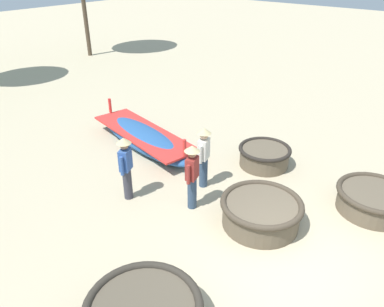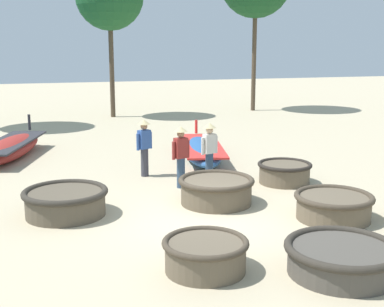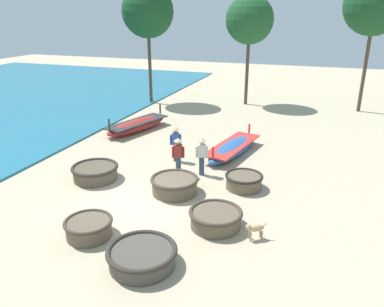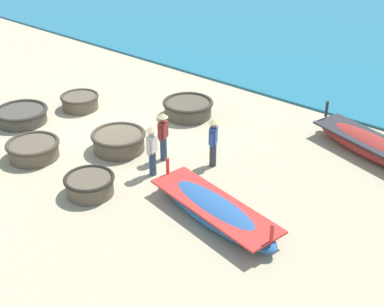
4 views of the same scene
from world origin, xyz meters
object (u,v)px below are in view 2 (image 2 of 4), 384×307
object	(u,v)px
coracle_upturned	(216,189)
long_boat_green_hull	(11,148)
fisherman_standing_right	(181,153)
coracle_far_left	(342,257)
coracle_beside_post	(205,254)
coracle_nearest	(334,205)
coracle_front_right	(285,172)
coracle_far_right	(65,201)
fisherman_standing_left	(209,148)
long_boat_ochre_hull	(202,150)
fisherman_crouching	(144,144)

from	to	relation	value
coracle_upturned	long_boat_green_hull	xyz separation A→B (m)	(-5.07, 6.72, -0.01)
fisherman_standing_right	coracle_far_left	bearing A→B (deg)	-77.95
coracle_beside_post	coracle_nearest	world-z (taller)	coracle_nearest
coracle_upturned	coracle_beside_post	world-z (taller)	coracle_upturned
coracle_beside_post	coracle_far_left	xyz separation A→B (m)	(2.19, -0.73, -0.01)
coracle_front_right	long_boat_green_hull	world-z (taller)	long_boat_green_hull
coracle_far_left	fisherman_standing_right	world-z (taller)	fisherman_standing_right
coracle_upturned	coracle_nearest	bearing A→B (deg)	-39.83
coracle_far_left	coracle_front_right	bearing A→B (deg)	74.15
coracle_front_right	coracle_far_right	bearing A→B (deg)	-168.39
coracle_upturned	fisherman_standing_left	xyz separation A→B (m)	(0.44, 1.98, 0.61)
coracle_beside_post	coracle_far_right	distance (m)	4.30
coracle_far_left	long_boat_green_hull	bearing A→B (deg)	117.89
coracle_far_right	long_boat_ochre_hull	bearing A→B (deg)	45.99
coracle_front_right	long_boat_ochre_hull	distance (m)	3.82
coracle_far_left	coracle_front_right	size ratio (longest dim) A/B	1.31
long_boat_ochre_hull	long_boat_green_hull	bearing A→B (deg)	163.25
coracle_far_right	fisherman_standing_right	world-z (taller)	fisherman_standing_right
coracle_nearest	coracle_front_right	world-z (taller)	coracle_front_right
long_boat_ochre_hull	coracle_front_right	bearing A→B (deg)	-69.62
fisherman_crouching	fisherman_standing_left	bearing A→B (deg)	-34.33
fisherman_standing_right	fisherman_standing_left	distance (m)	0.99
fisherman_standing_right	coracle_beside_post	bearing A→B (deg)	-99.87
fisherman_standing_right	fisherman_standing_left	size ratio (longest dim) A/B	1.00
coracle_nearest	fisherman_crouching	bearing A→B (deg)	124.29
long_boat_green_hull	fisherman_standing_right	size ratio (longest dim) A/B	2.82
fisherman_standing_right	fisherman_standing_left	xyz separation A→B (m)	(0.91, 0.37, 0.00)
coracle_upturned	fisherman_standing_right	distance (m)	1.78
coracle_nearest	coracle_far_left	bearing A→B (deg)	-117.50
fisherman_standing_left	long_boat_ochre_hull	bearing A→B (deg)	77.54
coracle_beside_post	coracle_far_left	size ratio (longest dim) A/B	0.77
coracle_upturned	coracle_nearest	distance (m)	2.80
coracle_far_right	long_boat_green_hull	distance (m)	6.83
coracle_front_right	fisherman_crouching	world-z (taller)	fisherman_crouching
long_boat_green_hull	coracle_nearest	bearing A→B (deg)	-49.73
fisherman_crouching	fisherman_standing_right	bearing A→B (deg)	-64.42
coracle_far_right	fisherman_standing_right	size ratio (longest dim) A/B	1.15
coracle_far_left	long_boat_ochre_hull	bearing A→B (deg)	88.28
coracle_beside_post	coracle_far_right	size ratio (longest dim) A/B	0.78
coracle_beside_post	long_boat_green_hull	xyz separation A→B (m)	(-3.68, 10.36, 0.03)
coracle_upturned	coracle_nearest	world-z (taller)	coracle_upturned
coracle_far_left	coracle_upturned	bearing A→B (deg)	100.44
coracle_beside_post	long_boat_green_hull	distance (m)	11.00
coracle_far_right	long_boat_ochre_hull	world-z (taller)	long_boat_ochre_hull
coracle_beside_post	fisherman_standing_right	size ratio (longest dim) A/B	0.90
coracle_nearest	fisherman_standing_left	distance (m)	4.19
coracle_front_right	fisherman_standing_right	xyz separation A→B (m)	(-2.88, 0.31, 0.64)
coracle_far_left	coracle_nearest	xyz separation A→B (m)	(1.34, 2.58, 0.02)
coracle_beside_post	fisherman_standing_left	world-z (taller)	fisherman_standing_left
fisherman_crouching	fisherman_standing_left	world-z (taller)	same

